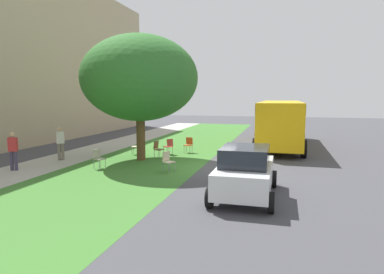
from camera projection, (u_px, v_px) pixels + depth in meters
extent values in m
plane|color=#424247|center=(207.00, 167.00, 15.59)|extent=(80.00, 80.00, 0.00)
cube|color=#3D752D|center=(142.00, 163.00, 16.42)|extent=(48.00, 6.00, 0.01)
cube|color=#ADA89E|center=(63.00, 159.00, 17.56)|extent=(48.00, 2.80, 0.01)
cylinder|color=brown|center=(141.00, 133.00, 17.14)|extent=(0.44, 0.44, 2.74)
ellipsoid|color=#2D6B28|center=(140.00, 78.00, 16.81)|extent=(5.77, 5.77, 4.27)
cube|color=beige|center=(169.00, 162.00, 14.46)|extent=(0.56, 0.55, 0.04)
cube|color=beige|center=(166.00, 156.00, 14.56)|extent=(0.39, 0.26, 0.40)
cylinder|color=gray|center=(169.00, 169.00, 14.24)|extent=(0.02, 0.02, 0.42)
cylinder|color=gray|center=(175.00, 167.00, 14.50)|extent=(0.02, 0.02, 0.42)
cylinder|color=gray|center=(163.00, 167.00, 14.48)|extent=(0.02, 0.02, 0.42)
cylinder|color=gray|center=(169.00, 166.00, 14.74)|extent=(0.02, 0.02, 0.42)
cube|color=#ADA393|center=(100.00, 159.00, 15.17)|extent=(0.52, 0.51, 0.04)
cube|color=#ADA393|center=(97.00, 153.00, 15.23)|extent=(0.41, 0.20, 0.40)
cylinder|color=gray|center=(99.00, 165.00, 14.95)|extent=(0.02, 0.02, 0.42)
cylinder|color=gray|center=(105.00, 164.00, 15.25)|extent=(0.02, 0.02, 0.42)
cylinder|color=gray|center=(94.00, 164.00, 15.13)|extent=(0.02, 0.02, 0.42)
cylinder|color=gray|center=(100.00, 163.00, 15.43)|extent=(0.02, 0.02, 0.42)
cube|color=brown|center=(159.00, 150.00, 17.84)|extent=(0.50, 0.49, 0.04)
cube|color=brown|center=(156.00, 145.00, 17.90)|extent=(0.41, 0.18, 0.40)
cylinder|color=gray|center=(160.00, 155.00, 17.63)|extent=(0.02, 0.02, 0.42)
cylinder|color=gray|center=(164.00, 154.00, 17.95)|extent=(0.02, 0.02, 0.42)
cylinder|color=gray|center=(154.00, 154.00, 17.79)|extent=(0.02, 0.02, 0.42)
cylinder|color=gray|center=(158.00, 153.00, 18.11)|extent=(0.02, 0.02, 0.42)
cube|color=#B7332D|center=(168.00, 147.00, 18.92)|extent=(0.57, 0.57, 0.04)
cube|color=#B7332D|center=(170.00, 143.00, 18.76)|extent=(0.38, 0.29, 0.40)
cylinder|color=gray|center=(169.00, 150.00, 19.19)|extent=(0.02, 0.02, 0.42)
cylinder|color=gray|center=(164.00, 151.00, 18.96)|extent=(0.02, 0.02, 0.42)
cylinder|color=gray|center=(173.00, 151.00, 18.94)|extent=(0.02, 0.02, 0.42)
cylinder|color=gray|center=(167.00, 151.00, 18.70)|extent=(0.02, 0.02, 0.42)
cube|color=#C64C1E|center=(188.00, 145.00, 19.41)|extent=(0.45, 0.47, 0.04)
cube|color=#C64C1E|center=(189.00, 141.00, 19.54)|extent=(0.14, 0.41, 0.40)
cylinder|color=gray|center=(184.00, 149.00, 19.35)|extent=(0.02, 0.02, 0.42)
cylinder|color=gray|center=(190.00, 150.00, 19.21)|extent=(0.02, 0.02, 0.42)
cylinder|color=gray|center=(186.00, 149.00, 19.66)|extent=(0.02, 0.02, 0.42)
cylinder|color=gray|center=(192.00, 149.00, 19.52)|extent=(0.02, 0.02, 0.42)
cube|color=beige|center=(136.00, 147.00, 18.88)|extent=(0.49, 0.48, 0.04)
cube|color=beige|center=(139.00, 142.00, 18.84)|extent=(0.41, 0.16, 0.40)
cylinder|color=gray|center=(133.00, 150.00, 19.10)|extent=(0.02, 0.02, 0.42)
cylinder|color=gray|center=(132.00, 151.00, 18.74)|extent=(0.02, 0.02, 0.42)
cylinder|color=gray|center=(139.00, 150.00, 19.07)|extent=(0.02, 0.02, 0.42)
cylinder|color=gray|center=(138.00, 151.00, 18.72)|extent=(0.02, 0.02, 0.42)
cube|color=silver|center=(245.00, 176.00, 10.94)|extent=(3.70, 1.64, 0.76)
cube|color=#1E232B|center=(245.00, 157.00, 10.72)|extent=(1.90, 1.44, 0.64)
cylinder|color=black|center=(226.00, 176.00, 12.55)|extent=(0.60, 0.18, 0.60)
cylinder|color=black|center=(274.00, 179.00, 12.10)|extent=(0.60, 0.18, 0.60)
cylinder|color=black|center=(210.00, 198.00, 9.87)|extent=(0.60, 0.18, 0.60)
cylinder|color=black|center=(271.00, 202.00, 9.42)|extent=(0.60, 0.18, 0.60)
cube|color=yellow|center=(281.00, 121.00, 21.92)|extent=(10.40, 2.44, 2.50)
cube|color=black|center=(280.00, 126.00, 21.96)|extent=(10.30, 2.46, 0.12)
cube|color=black|center=(281.00, 107.00, 21.81)|extent=(10.30, 2.46, 0.56)
cylinder|color=black|center=(264.00, 132.00, 26.22)|extent=(0.96, 0.28, 0.96)
cylinder|color=black|center=(298.00, 133.00, 25.57)|extent=(0.96, 0.28, 0.96)
cylinder|color=black|center=(255.00, 147.00, 18.55)|extent=(0.96, 0.28, 0.96)
cylinder|color=black|center=(304.00, 149.00, 17.90)|extent=(0.96, 0.28, 0.96)
cylinder|color=#726659|center=(63.00, 152.00, 17.29)|extent=(0.14, 0.14, 0.85)
cylinder|color=#726659|center=(59.00, 152.00, 17.20)|extent=(0.14, 0.14, 0.85)
cube|color=silver|center=(60.00, 138.00, 17.16)|extent=(0.40, 0.40, 0.60)
sphere|color=tan|center=(60.00, 129.00, 17.11)|extent=(0.22, 0.22, 0.22)
cylinder|color=#3F3851|center=(12.00, 161.00, 14.81)|extent=(0.14, 0.14, 0.85)
cylinder|color=#3F3851|center=(16.00, 161.00, 14.83)|extent=(0.14, 0.14, 0.85)
cube|color=red|center=(13.00, 144.00, 14.73)|extent=(0.31, 0.41, 0.60)
sphere|color=tan|center=(12.00, 135.00, 14.68)|extent=(0.22, 0.22, 0.22)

